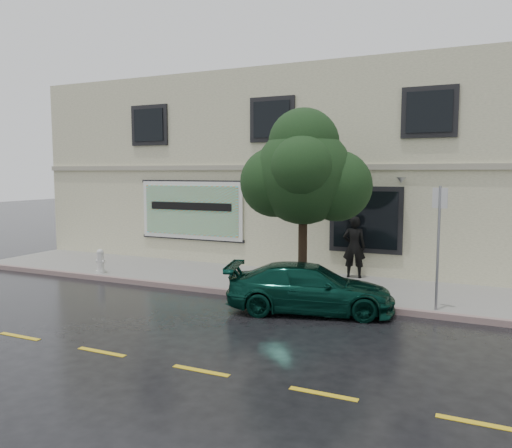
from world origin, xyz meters
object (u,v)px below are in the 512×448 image
at_px(pedestrian, 354,247).
at_px(fire_hydrant, 100,261).
at_px(street_tree, 303,176).
at_px(car, 310,288).

height_order(pedestrian, fire_hydrant, pedestrian).
relative_size(street_tree, fire_hydrant, 5.74).
bearing_deg(pedestrian, fire_hydrant, 9.08).
bearing_deg(car, pedestrian, -17.91).
distance_m(pedestrian, street_tree, 3.38).
xyz_separation_m(street_tree, fire_hydrant, (-6.87, -0.33, -2.80)).
xyz_separation_m(car, fire_hydrant, (-7.54, 1.04, -0.06)).
relative_size(car, fire_hydrant, 5.16).
height_order(car, street_tree, street_tree).
bearing_deg(car, fire_hydrant, 67.17).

